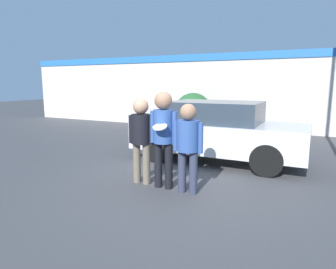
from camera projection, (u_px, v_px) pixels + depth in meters
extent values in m
plane|color=#3F3F42|center=(179.00, 186.00, 5.82)|extent=(56.00, 56.00, 0.00)
cube|color=beige|center=(255.00, 92.00, 12.17)|extent=(24.00, 0.18, 3.21)
cube|color=#2666B2|center=(256.00, 55.00, 11.82)|extent=(24.00, 0.04, 0.30)
cylinder|color=#665B4C|center=(137.00, 163.00, 5.97)|extent=(0.15, 0.15, 0.81)
cylinder|color=#665B4C|center=(146.00, 164.00, 5.87)|extent=(0.15, 0.15, 0.81)
cylinder|color=black|center=(141.00, 129.00, 5.80)|extent=(0.38, 0.38, 0.57)
cylinder|color=black|center=(131.00, 129.00, 5.91)|extent=(0.09, 0.09, 0.55)
cylinder|color=black|center=(151.00, 131.00, 5.70)|extent=(0.09, 0.09, 0.55)
sphere|color=tan|center=(141.00, 106.00, 5.73)|extent=(0.30, 0.30, 0.30)
cylinder|color=black|center=(158.00, 165.00, 5.69)|extent=(0.15, 0.15, 0.87)
cylinder|color=black|center=(169.00, 166.00, 5.60)|extent=(0.15, 0.15, 0.87)
cylinder|color=#2D4C8C|center=(163.00, 126.00, 5.52)|extent=(0.37, 0.37, 0.62)
cylinder|color=#2D4C8C|center=(153.00, 127.00, 5.62)|extent=(0.09, 0.09, 0.60)
cylinder|color=#2D4C8C|center=(175.00, 128.00, 5.42)|extent=(0.09, 0.09, 0.60)
sphere|color=#8C664C|center=(163.00, 101.00, 5.44)|extent=(0.33, 0.33, 0.33)
cylinder|color=silver|center=(160.00, 127.00, 5.25)|extent=(0.26, 0.25, 0.10)
cylinder|color=#2D3347|center=(182.00, 171.00, 5.43)|extent=(0.15, 0.15, 0.78)
cylinder|color=#2D3347|center=(193.00, 173.00, 5.34)|extent=(0.15, 0.15, 0.78)
cylinder|color=#2D4C8C|center=(188.00, 136.00, 5.27)|extent=(0.39, 0.39, 0.55)
cylinder|color=#2D4C8C|center=(176.00, 136.00, 5.38)|extent=(0.09, 0.09, 0.53)
cylinder|color=#2D4C8C|center=(201.00, 138.00, 5.17)|extent=(0.09, 0.09, 0.53)
sphere|color=#8C664C|center=(188.00, 112.00, 5.20)|extent=(0.29, 0.29, 0.29)
cube|color=silver|center=(218.00, 136.00, 7.57)|extent=(4.23, 1.78, 0.69)
cube|color=#28333D|center=(216.00, 112.00, 7.50)|extent=(2.20, 1.53, 0.52)
cylinder|color=black|center=(276.00, 146.00, 7.74)|extent=(0.70, 0.22, 0.70)
cylinder|color=black|center=(267.00, 160.00, 6.35)|extent=(0.70, 0.22, 0.70)
cylinder|color=black|center=(183.00, 138.00, 8.89)|extent=(0.70, 0.22, 0.70)
cylinder|color=black|center=(158.00, 148.00, 7.50)|extent=(0.70, 0.22, 0.70)
sphere|color=#285B2D|center=(193.00, 112.00, 12.45)|extent=(1.57, 1.57, 1.57)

